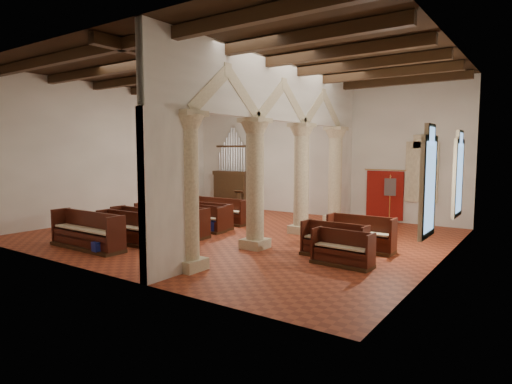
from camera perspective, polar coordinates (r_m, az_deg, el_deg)
The scene contains 30 objects.
floor at distance 15.87m, azimuth -2.39°, elevation -5.65°, with size 14.00×14.00×0.00m, color #943B20.
ceiling at distance 15.84m, azimuth -2.48°, elevation 16.17°, with size 14.00×14.00×0.00m, color black.
wall_back at distance 20.67m, azimuth 7.69°, elevation 5.28°, with size 14.00×0.02×6.00m, color white.
wall_front at distance 11.37m, azimuth -21.07°, elevation 4.78°, with size 14.00×0.02×6.00m, color white.
wall_left at distance 20.56m, azimuth -18.26°, elevation 5.05°, with size 0.02×12.00×6.00m, color white.
wall_right at distance 12.64m, azimuth 23.87°, elevation 4.72°, with size 0.02×12.00×6.00m, color white.
ceiling_beams at distance 15.80m, azimuth -2.48°, elevation 15.53°, with size 13.80×11.80×0.30m, color #322010, non-canonical shape.
arcade at distance 14.56m, azimuth 3.26°, elevation 7.44°, with size 0.90×11.90×6.00m.
window_right_a at distance 11.21m, azimuth 22.16°, elevation 0.64°, with size 0.03×1.00×2.20m, color #2B6150.
window_right_b at distance 15.13m, azimuth 25.47°, elevation 1.68°, with size 0.03×1.00×2.20m, color #2B6150.
window_back at distance 18.93m, azimuth 21.25°, elevation 2.51°, with size 1.00×0.03×2.20m, color #2B6150.
pipe_organ at distance 22.73m, azimuth -3.10°, elevation 1.23°, with size 2.10×0.85×4.40m.
lectern at distance 21.73m, azimuth -2.27°, elevation -1.39°, with size 0.52×0.54×1.10m.
dossal_curtain at distance 19.35m, azimuth 16.78°, elevation -0.37°, with size 1.80×0.07×2.17m.
processional_banner at distance 18.89m, azimuth 17.38°, elevation -1.79°, with size 0.47×0.60×2.07m.
hymnal_box_a at distance 13.63m, azimuth -20.44°, elevation -6.83°, with size 0.28×0.23×0.28m, color navy.
hymnal_box_b at distance 14.11m, azimuth -11.49°, elevation -6.03°, with size 0.35×0.28×0.35m, color navy.
hymnal_box_c at distance 16.06m, azimuth -5.66°, elevation -4.52°, with size 0.36×0.29×0.36m, color navy.
tube_heater_a at distance 14.19m, azimuth -20.13°, elevation -6.67°, with size 0.11×0.11×1.10m, color white.
tube_heater_b at distance 15.38m, azimuth -17.49°, elevation -5.66°, with size 0.11×0.11×1.07m, color white.
nave_pew_0 at distance 14.53m, azimuth -21.61°, elevation -5.54°, with size 2.99×0.79×1.15m.
nave_pew_1 at distance 14.87m, azimuth -16.65°, elevation -5.28°, with size 2.62×0.75×1.04m.
nave_pew_2 at distance 15.30m, azimuth -14.99°, elevation -4.88°, with size 2.75×0.81×1.08m.
nave_pew_3 at distance 16.06m, azimuth -11.30°, elevation -4.33°, with size 3.30×0.75×1.08m.
nave_pew_4 at distance 16.89m, azimuth -8.66°, elevation -3.90°, with size 3.04×0.79×0.99m.
nave_pew_5 at distance 17.38m, azimuth -7.57°, elevation -3.59°, with size 2.99×0.78×1.01m.
nave_pew_6 at distance 18.28m, azimuth -4.99°, elevation -3.06°, with size 2.79×0.72×1.06m.
aisle_pew_0 at distance 11.81m, azimuth 11.41°, elevation -8.07°, with size 1.70×0.73×0.95m.
aisle_pew_1 at distance 12.63m, azimuth 10.36°, elevation -7.09°, with size 1.96×0.72×1.00m.
aisle_pew_2 at distance 13.61m, azimuth 13.77°, elevation -6.12°, with size 2.05×0.75×1.08m.
Camera 1 is at (9.39, -12.41, 3.08)m, focal length 30.00 mm.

